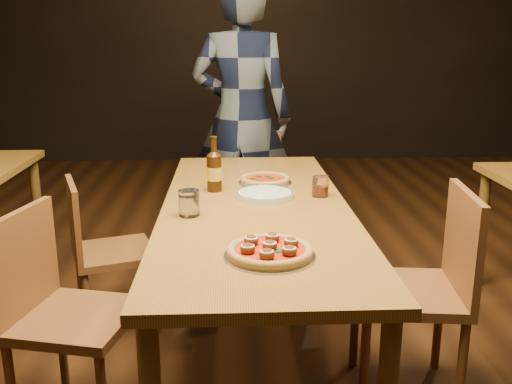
{
  "coord_description": "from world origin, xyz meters",
  "views": [
    {
      "loc": [
        -0.11,
        -2.36,
        1.45
      ],
      "look_at": [
        0.0,
        -0.05,
        0.82
      ],
      "focal_mm": 40.0,
      "sensor_mm": 36.0,
      "label": 1
    }
  ],
  "objects_px": {
    "chair_main_nw": "(75,317)",
    "chair_main_sw": "(114,251)",
    "pizza_margherita": "(265,180)",
    "water_glass": "(189,203)",
    "table_main": "(255,220)",
    "plate_stack": "(265,195)",
    "beer_bottle": "(214,172)",
    "diner": "(242,118)",
    "chair_end": "(244,194)",
    "chair_main_e": "(408,291)",
    "amber_glass": "(320,186)",
    "pizza_meatball": "(270,251)"
  },
  "relations": [
    {
      "from": "pizza_meatball",
      "to": "beer_bottle",
      "type": "height_order",
      "value": "beer_bottle"
    },
    {
      "from": "chair_main_e",
      "to": "beer_bottle",
      "type": "distance_m",
      "value": 1.01
    },
    {
      "from": "plate_stack",
      "to": "chair_main_e",
      "type": "bearing_deg",
      "value": -34.85
    },
    {
      "from": "chair_main_sw",
      "to": "diner",
      "type": "relative_size",
      "value": 0.44
    },
    {
      "from": "beer_bottle",
      "to": "amber_glass",
      "type": "distance_m",
      "value": 0.5
    },
    {
      "from": "chair_main_sw",
      "to": "plate_stack",
      "type": "height_order",
      "value": "chair_main_sw"
    },
    {
      "from": "table_main",
      "to": "beer_bottle",
      "type": "xyz_separation_m",
      "value": [
        -0.18,
        0.24,
        0.16
      ]
    },
    {
      "from": "chair_main_nw",
      "to": "chair_main_sw",
      "type": "height_order",
      "value": "chair_main_nw"
    },
    {
      "from": "table_main",
      "to": "water_glass",
      "type": "distance_m",
      "value": 0.33
    },
    {
      "from": "plate_stack",
      "to": "amber_glass",
      "type": "bearing_deg",
      "value": 1.59
    },
    {
      "from": "chair_main_nw",
      "to": "water_glass",
      "type": "bearing_deg",
      "value": -44.9
    },
    {
      "from": "pizza_margherita",
      "to": "chair_main_sw",
      "type": "bearing_deg",
      "value": -178.58
    },
    {
      "from": "pizza_meatball",
      "to": "beer_bottle",
      "type": "relative_size",
      "value": 1.2
    },
    {
      "from": "beer_bottle",
      "to": "diner",
      "type": "relative_size",
      "value": 0.14
    },
    {
      "from": "pizza_margherita",
      "to": "chair_end",
      "type": "bearing_deg",
      "value": 94.85
    },
    {
      "from": "chair_main_nw",
      "to": "beer_bottle",
      "type": "bearing_deg",
      "value": -25.23
    },
    {
      "from": "pizza_meatball",
      "to": "water_glass",
      "type": "xyz_separation_m",
      "value": [
        -0.29,
        0.46,
        0.03
      ]
    },
    {
      "from": "plate_stack",
      "to": "pizza_margherita",
      "type": "bearing_deg",
      "value": 86.24
    },
    {
      "from": "beer_bottle",
      "to": "table_main",
      "type": "bearing_deg",
      "value": -52.29
    },
    {
      "from": "table_main",
      "to": "chair_main_nw",
      "type": "bearing_deg",
      "value": -149.96
    },
    {
      "from": "plate_stack",
      "to": "chair_main_sw",
      "type": "bearing_deg",
      "value": 161.99
    },
    {
      "from": "pizza_margherita",
      "to": "water_glass",
      "type": "xyz_separation_m",
      "value": [
        -0.34,
        -0.52,
        0.04
      ]
    },
    {
      "from": "chair_end",
      "to": "diner",
      "type": "height_order",
      "value": "diner"
    },
    {
      "from": "chair_end",
      "to": "pizza_margherita",
      "type": "bearing_deg",
      "value": -67.87
    },
    {
      "from": "table_main",
      "to": "pizza_margherita",
      "type": "xyz_separation_m",
      "value": [
        0.06,
        0.38,
        0.09
      ]
    },
    {
      "from": "pizza_meatball",
      "to": "water_glass",
      "type": "bearing_deg",
      "value": 122.57
    },
    {
      "from": "beer_bottle",
      "to": "amber_glass",
      "type": "bearing_deg",
      "value": -13.35
    },
    {
      "from": "water_glass",
      "to": "chair_end",
      "type": "bearing_deg",
      "value": 79.73
    },
    {
      "from": "pizza_margherita",
      "to": "diner",
      "type": "bearing_deg",
      "value": 94.83
    },
    {
      "from": "pizza_meatball",
      "to": "diner",
      "type": "height_order",
      "value": "diner"
    },
    {
      "from": "table_main",
      "to": "chair_main_sw",
      "type": "relative_size",
      "value": 2.44
    },
    {
      "from": "chair_end",
      "to": "pizza_margherita",
      "type": "xyz_separation_m",
      "value": [
        0.08,
        -0.92,
        0.33
      ]
    },
    {
      "from": "table_main",
      "to": "amber_glass",
      "type": "bearing_deg",
      "value": 21.97
    },
    {
      "from": "amber_glass",
      "to": "chair_main_sw",
      "type": "bearing_deg",
      "value": 166.73
    },
    {
      "from": "table_main",
      "to": "beer_bottle",
      "type": "bearing_deg",
      "value": 127.71
    },
    {
      "from": "chair_main_nw",
      "to": "pizza_meatball",
      "type": "xyz_separation_m",
      "value": [
        0.71,
        -0.21,
        0.33
      ]
    },
    {
      "from": "chair_main_nw",
      "to": "pizza_margherita",
      "type": "bearing_deg",
      "value": -30.78
    },
    {
      "from": "plate_stack",
      "to": "water_glass",
      "type": "relative_size",
      "value": 2.46
    },
    {
      "from": "chair_main_e",
      "to": "beer_bottle",
      "type": "bearing_deg",
      "value": -116.4
    },
    {
      "from": "chair_main_nw",
      "to": "chair_main_e",
      "type": "xyz_separation_m",
      "value": [
        1.3,
        0.13,
        0.02
      ]
    },
    {
      "from": "chair_main_e",
      "to": "table_main",
      "type": "bearing_deg",
      "value": -107.87
    },
    {
      "from": "chair_main_nw",
      "to": "chair_main_sw",
      "type": "xyz_separation_m",
      "value": [
        -0.0,
        0.76,
        -0.03
      ]
    },
    {
      "from": "pizza_meatball",
      "to": "pizza_margherita",
      "type": "xyz_separation_m",
      "value": [
        0.05,
        0.98,
        -0.0
      ]
    },
    {
      "from": "chair_main_nw",
      "to": "diner",
      "type": "bearing_deg",
      "value": -6.34
    },
    {
      "from": "chair_main_sw",
      "to": "beer_bottle",
      "type": "height_order",
      "value": "beer_bottle"
    },
    {
      "from": "chair_main_sw",
      "to": "water_glass",
      "type": "relative_size",
      "value": 7.73
    },
    {
      "from": "beer_bottle",
      "to": "plate_stack",
      "type": "bearing_deg",
      "value": -27.86
    },
    {
      "from": "chair_main_e",
      "to": "amber_glass",
      "type": "xyz_separation_m",
      "value": [
        -0.31,
        0.4,
        0.34
      ]
    },
    {
      "from": "chair_main_nw",
      "to": "pizza_margherita",
      "type": "distance_m",
      "value": 1.13
    },
    {
      "from": "chair_main_sw",
      "to": "chair_end",
      "type": "bearing_deg",
      "value": -55.41
    }
  ]
}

